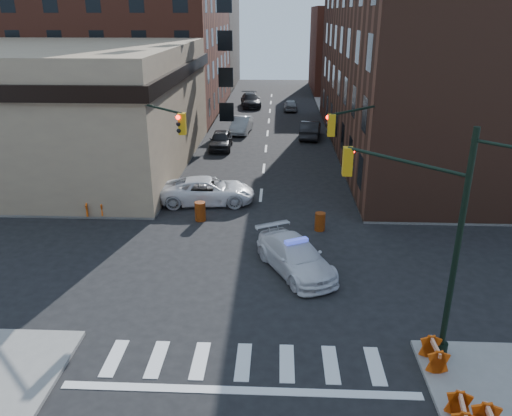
# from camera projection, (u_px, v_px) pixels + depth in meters

# --- Properties ---
(ground) EXTENTS (140.00, 140.00, 0.00)m
(ground) POSITION_uv_depth(u_px,v_px,m) (253.00, 268.00, 23.48)
(ground) COLOR black
(ground) RESTS_ON ground
(sidewalk_nw) EXTENTS (34.00, 54.50, 0.15)m
(sidewalk_nw) POSITION_uv_depth(u_px,v_px,m) (60.00, 121.00, 54.87)
(sidewalk_nw) COLOR gray
(sidewalk_nw) RESTS_ON ground
(sidewalk_ne) EXTENTS (34.00, 54.50, 0.15)m
(sidewalk_ne) POSITION_uv_depth(u_px,v_px,m) (485.00, 125.00, 52.91)
(sidewalk_ne) COLOR gray
(sidewalk_ne) RESTS_ON ground
(bank_building) EXTENTS (22.00, 22.00, 9.00)m
(bank_building) POSITION_uv_depth(u_px,v_px,m) (41.00, 107.00, 37.89)
(bank_building) COLOR #9C8766
(bank_building) RESTS_ON ground
(apartment_block) EXTENTS (25.00, 25.00, 24.00)m
(apartment_block) POSITION_uv_depth(u_px,v_px,m) (110.00, 5.00, 57.05)
(apartment_block) COLOR brown
(apartment_block) RESTS_ON ground
(commercial_row_ne) EXTENTS (14.00, 34.00, 14.00)m
(commercial_row_ne) POSITION_uv_depth(u_px,v_px,m) (423.00, 67.00, 41.27)
(commercial_row_ne) COLOR #4E2C1F
(commercial_row_ne) RESTS_ON ground
(filler_nw) EXTENTS (20.00, 18.00, 16.00)m
(filler_nw) POSITION_uv_depth(u_px,v_px,m) (172.00, 34.00, 78.85)
(filler_nw) COLOR brown
(filler_nw) RESTS_ON ground
(filler_ne) EXTENTS (16.00, 16.00, 12.00)m
(filler_ne) POSITION_uv_depth(u_px,v_px,m) (366.00, 49.00, 74.59)
(filler_ne) COLOR brown
(filler_ne) RESTS_ON ground
(signal_pole_se) EXTENTS (5.40, 5.27, 8.00)m
(signal_pole_se) POSITION_uv_depth(u_px,v_px,m) (428.00, 228.00, 16.40)
(signal_pole_se) COLOR black
(signal_pole_se) RESTS_ON sidewalk_se
(signal_pole_nw) EXTENTS (3.58, 3.67, 8.00)m
(signal_pole_nw) POSITION_uv_depth(u_px,v_px,m) (151.00, 148.00, 27.10)
(signal_pole_nw) COLOR black
(signal_pole_nw) RESTS_ON sidewalk_nw
(signal_pole_ne) EXTENTS (3.67, 3.58, 8.00)m
(signal_pole_ne) POSITION_uv_depth(u_px,v_px,m) (367.00, 150.00, 26.62)
(signal_pole_ne) COLOR black
(signal_pole_ne) RESTS_ON sidewalk_ne
(tree_ne_near) EXTENTS (3.00, 3.00, 4.85)m
(tree_ne_near) POSITION_uv_depth(u_px,v_px,m) (348.00, 102.00, 46.05)
(tree_ne_near) COLOR black
(tree_ne_near) RESTS_ON sidewalk_ne
(tree_ne_far) EXTENTS (3.00, 3.00, 4.85)m
(tree_ne_far) POSITION_uv_depth(u_px,v_px,m) (339.00, 89.00, 53.48)
(tree_ne_far) COLOR black
(tree_ne_far) RESTS_ON sidewalk_ne
(police_car) EXTENTS (4.23, 5.59, 1.51)m
(police_car) POSITION_uv_depth(u_px,v_px,m) (295.00, 256.00, 22.93)
(police_car) COLOR silver
(police_car) RESTS_ON ground
(pickup) EXTENTS (6.06, 3.21, 1.62)m
(pickup) POSITION_uv_depth(u_px,v_px,m) (208.00, 191.00, 31.19)
(pickup) COLOR white
(pickup) RESTS_ON ground
(parked_car_wnear) EXTENTS (1.96, 4.66, 1.58)m
(parked_car_wnear) POSITION_uv_depth(u_px,v_px,m) (221.00, 140.00, 43.65)
(parked_car_wnear) COLOR black
(parked_car_wnear) RESTS_ON ground
(parked_car_wfar) EXTENTS (2.16, 4.89, 1.56)m
(parked_car_wfar) POSITION_uv_depth(u_px,v_px,m) (241.00, 125.00, 49.43)
(parked_car_wfar) COLOR #999DA1
(parked_car_wfar) RESTS_ON ground
(parked_car_wdeep) EXTENTS (3.04, 5.94, 1.65)m
(parked_car_wdeep) POSITION_uv_depth(u_px,v_px,m) (251.00, 100.00, 63.06)
(parked_car_wdeep) COLOR black
(parked_car_wdeep) RESTS_ON ground
(parked_car_enear) EXTENTS (2.37, 5.13, 1.63)m
(parked_car_enear) POSITION_uv_depth(u_px,v_px,m) (310.00, 129.00, 47.43)
(parked_car_enear) COLOR black
(parked_car_enear) RESTS_ON ground
(parked_car_efar) EXTENTS (1.59, 3.94, 1.34)m
(parked_car_efar) POSITION_uv_depth(u_px,v_px,m) (291.00, 105.00, 60.59)
(parked_car_efar) COLOR gray
(parked_car_efar) RESTS_ON ground
(pedestrian_a) EXTENTS (0.64, 0.45, 1.69)m
(pedestrian_a) POSITION_uv_depth(u_px,v_px,m) (136.00, 190.00, 30.77)
(pedestrian_a) COLOR black
(pedestrian_a) RESTS_ON sidewalk_nw
(pedestrian_b) EXTENTS (1.14, 1.05, 1.89)m
(pedestrian_b) POSITION_uv_depth(u_px,v_px,m) (90.00, 198.00, 29.07)
(pedestrian_b) COLOR black
(pedestrian_b) RESTS_ON sidewalk_nw
(pedestrian_c) EXTENTS (1.19, 1.02, 1.91)m
(pedestrian_c) POSITION_uv_depth(u_px,v_px,m) (73.00, 188.00, 30.69)
(pedestrian_c) COLOR #202330
(pedestrian_c) RESTS_ON sidewalk_nw
(barrel_road) EXTENTS (0.70, 0.70, 1.01)m
(barrel_road) POSITION_uv_depth(u_px,v_px,m) (320.00, 222.00, 27.35)
(barrel_road) COLOR #F0500B
(barrel_road) RESTS_ON ground
(barrel_bank) EXTENTS (0.80, 0.80, 1.11)m
(barrel_bank) POSITION_uv_depth(u_px,v_px,m) (200.00, 211.00, 28.62)
(barrel_bank) COLOR #D26309
(barrel_bank) RESTS_ON ground
(barricade_se_a) EXTENTS (0.57, 1.11, 0.83)m
(barricade_se_a) POSITION_uv_depth(u_px,v_px,m) (434.00, 355.00, 16.65)
(barricade_se_a) COLOR red
(barricade_se_a) RESTS_ON sidewalk_se
(barricade_se_b) EXTENTS (0.73, 1.19, 0.84)m
(barricade_se_b) POSITION_uv_depth(u_px,v_px,m) (461.00, 414.00, 14.17)
(barricade_se_b) COLOR #C94509
(barricade_se_b) RESTS_ON sidewalk_se
(barricade_nw_a) EXTENTS (1.21, 0.75, 0.85)m
(barricade_nw_a) POSITION_uv_depth(u_px,v_px,m) (95.00, 209.00, 28.97)
(barricade_nw_a) COLOR #E43F0A
(barricade_nw_a) RESTS_ON sidewalk_nw
(barricade_nw_b) EXTENTS (1.32, 0.84, 0.92)m
(barricade_nw_b) POSITION_uv_depth(u_px,v_px,m) (117.00, 203.00, 29.71)
(barricade_nw_b) COLOR #F15F0B
(barricade_nw_b) RESTS_ON sidewalk_nw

